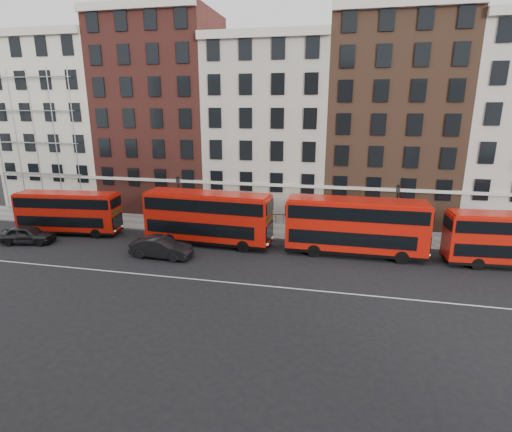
% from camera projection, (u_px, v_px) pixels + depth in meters
% --- Properties ---
extents(ground, '(120.00, 120.00, 0.00)m').
position_uv_depth(ground, '(227.00, 271.00, 30.16)').
color(ground, black).
rests_on(ground, ground).
extents(pavement, '(80.00, 5.00, 0.15)m').
position_uv_depth(pavement, '(256.00, 229.00, 40.02)').
color(pavement, slate).
rests_on(pavement, ground).
extents(kerb, '(80.00, 0.30, 0.16)m').
position_uv_depth(kerb, '(251.00, 237.00, 37.67)').
color(kerb, gray).
rests_on(kerb, ground).
extents(road_centre_line, '(70.00, 0.12, 0.01)m').
position_uv_depth(road_centre_line, '(219.00, 281.00, 28.27)').
color(road_centre_line, white).
rests_on(road_centre_line, ground).
extents(building_terrace, '(64.00, 11.95, 22.00)m').
position_uv_depth(building_terrace, '(268.00, 122.00, 44.32)').
color(building_terrace, beige).
rests_on(building_terrace, ground).
extents(bus_a, '(9.93, 3.32, 4.09)m').
position_uv_depth(bus_a, '(68.00, 212.00, 38.27)').
color(bus_a, red).
rests_on(bus_a, ground).
extents(bus_b, '(11.40, 3.32, 4.73)m').
position_uv_depth(bus_b, '(207.00, 217.00, 35.30)').
color(bus_b, red).
rests_on(bus_b, ground).
extents(bus_c, '(11.33, 2.81, 4.75)m').
position_uv_depth(bus_c, '(355.00, 226.00, 32.69)').
color(bus_c, red).
rests_on(bus_c, ground).
extents(car_rear, '(5.05, 2.80, 1.63)m').
position_uv_depth(car_rear, '(27.00, 235.00, 35.95)').
color(car_rear, black).
rests_on(car_rear, ground).
extents(car_front, '(5.15, 1.99, 1.67)m').
position_uv_depth(car_front, '(161.00, 247.00, 32.63)').
color(car_front, black).
rests_on(car_front, ground).
extents(lamp_post_left, '(0.44, 0.44, 5.33)m').
position_uv_depth(lamp_post_left, '(179.00, 200.00, 39.25)').
color(lamp_post_left, black).
rests_on(lamp_post_left, pavement).
extents(lamp_post_right, '(0.44, 0.44, 5.33)m').
position_uv_depth(lamp_post_right, '(396.00, 211.00, 35.19)').
color(lamp_post_right, black).
rests_on(lamp_post_right, pavement).
extents(iron_railings, '(6.60, 0.06, 1.00)m').
position_uv_depth(iron_railings, '(261.00, 218.00, 41.94)').
color(iron_railings, black).
rests_on(iron_railings, pavement).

